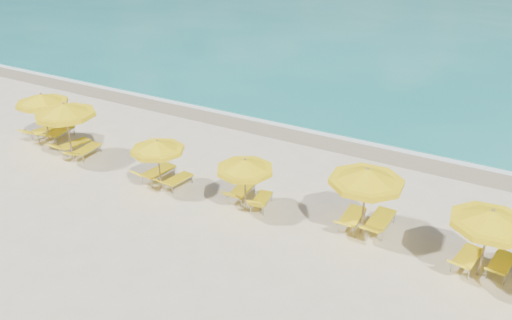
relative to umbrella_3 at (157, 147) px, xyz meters
The scene contains 23 objects.
ground_plane 3.68m from the umbrella_3, ahead, with size 120.00×120.00×0.00m, color beige.
ocean 48.55m from the umbrella_3, 86.22° to the left, with size 120.00×80.00×0.30m, color #167E76.
wet_sand_band 8.63m from the umbrella_3, 67.73° to the left, with size 120.00×2.60×0.01m, color tan.
foam_line 9.36m from the umbrella_3, 69.62° to the left, with size 120.00×1.20×0.03m, color white.
whitecap_near 17.73m from the umbrella_3, 99.14° to the left, with size 14.00×0.36×0.05m, color white.
umbrella_1 7.72m from the umbrella_3, behind, with size 3.09×3.09×2.38m.
umbrella_2 5.18m from the umbrella_3, behind, with size 3.03×3.03×2.60m.
umbrella_3 is the anchor object (origin of this frame).
umbrella_4 3.72m from the umbrella_3, ahead, with size 2.33×2.33×2.08m.
umbrella_5 7.90m from the umbrella_3, ahead, with size 3.08×3.08×2.48m.
umbrella_6 11.61m from the umbrella_3, ahead, with size 2.79×2.79×2.29m.
lounger_1_left 8.33m from the umbrella_3, behind, with size 0.81×2.04×0.76m.
lounger_1_right 7.55m from the umbrella_3, behind, with size 1.06×2.14×0.81m.
lounger_2_left 5.85m from the umbrella_3, behind, with size 0.87×1.93×0.75m.
lounger_2_right 4.98m from the umbrella_3, behind, with size 0.80×1.89×0.67m.
lounger_3_left 1.70m from the umbrella_3, 140.32° to the left, with size 0.82×1.96×0.83m.
lounger_3_right 1.70m from the umbrella_3, 37.64° to the left, with size 0.75×1.70×0.72m.
lounger_4_left 3.63m from the umbrella_3, 15.23° to the left, with size 0.76×1.81×0.80m.
lounger_4_right 4.47m from the umbrella_3, ahead, with size 0.84×1.62×0.77m.
lounger_5_left 7.66m from the umbrella_3, ahead, with size 0.67×1.87×0.76m.
lounger_5_right 8.58m from the umbrella_3, ahead, with size 0.71×2.05×0.76m.
lounger_6_left 11.34m from the umbrella_3, ahead, with size 0.88×1.83×0.74m.
lounger_6_right 12.27m from the umbrella_3, ahead, with size 0.79×1.78×0.71m.
Camera 1 is at (8.64, -13.37, 9.54)m, focal length 35.00 mm.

